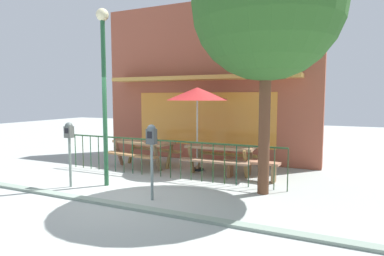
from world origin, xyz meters
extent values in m
plane|color=#A0A6A1|center=(0.00, 0.00, 0.00)|extent=(40.00, 40.00, 0.00)
cube|color=#553418|center=(0.00, 4.58, 0.00)|extent=(7.20, 0.54, 0.01)
cube|color=#9E4F3A|center=(0.00, 4.58, 2.54)|extent=(7.20, 0.50, 5.08)
cube|color=orange|center=(0.00, 4.32, 1.35)|extent=(4.68, 0.02, 1.70)
cube|color=gold|center=(0.00, 3.97, 2.64)|extent=(6.12, 0.71, 0.12)
cube|color=#224623|center=(0.00, 1.83, 0.95)|extent=(6.05, 0.04, 0.04)
cylinder|color=#1F5126|center=(-3.03, 1.83, 0.47)|extent=(0.02, 0.02, 0.95)
cylinder|color=#293E1F|center=(-2.74, 1.83, 0.47)|extent=(0.02, 0.02, 0.95)
cylinder|color=#205030|center=(-2.45, 1.83, 0.47)|extent=(0.02, 0.02, 0.95)
cylinder|color=#1E4128|center=(-2.16, 1.83, 0.47)|extent=(0.02, 0.02, 0.95)
cylinder|color=#254828|center=(-1.87, 1.83, 0.47)|extent=(0.02, 0.02, 0.95)
cylinder|color=#1D4632|center=(-1.58, 1.83, 0.47)|extent=(0.02, 0.02, 0.95)
cylinder|color=#234631|center=(-1.30, 1.83, 0.47)|extent=(0.02, 0.02, 0.95)
cylinder|color=#194A30|center=(-1.01, 1.83, 0.47)|extent=(0.02, 0.02, 0.95)
cylinder|color=#274E2D|center=(-0.72, 1.83, 0.47)|extent=(0.02, 0.02, 0.95)
cylinder|color=#234F1F|center=(-0.43, 1.83, 0.47)|extent=(0.02, 0.02, 0.95)
cylinder|color=#284A29|center=(-0.14, 1.83, 0.47)|extent=(0.02, 0.02, 0.95)
cylinder|color=#1A3E21|center=(0.14, 1.83, 0.47)|extent=(0.02, 0.02, 0.95)
cylinder|color=#294A2C|center=(0.43, 1.83, 0.47)|extent=(0.02, 0.02, 0.95)
cylinder|color=#2A4529|center=(0.72, 1.83, 0.47)|extent=(0.02, 0.02, 0.95)
cylinder|color=#234222|center=(1.01, 1.83, 0.47)|extent=(0.02, 0.02, 0.95)
cylinder|color=#194822|center=(1.30, 1.83, 0.47)|extent=(0.02, 0.02, 0.95)
cylinder|color=#294C20|center=(1.58, 1.83, 0.47)|extent=(0.02, 0.02, 0.95)
cylinder|color=#1B4830|center=(1.87, 1.83, 0.47)|extent=(0.02, 0.02, 0.95)
cylinder|color=#28462C|center=(2.16, 1.83, 0.47)|extent=(0.02, 0.02, 0.95)
cylinder|color=#2D4A30|center=(2.45, 1.83, 0.47)|extent=(0.02, 0.02, 0.95)
cylinder|color=#2B4D2D|center=(2.74, 1.83, 0.47)|extent=(0.02, 0.02, 0.95)
cylinder|color=#243F21|center=(3.03, 1.83, 0.47)|extent=(0.02, 0.02, 0.95)
cube|color=#A07851|center=(-1.20, 2.66, 0.74)|extent=(1.89, 1.02, 0.07)
cube|color=#A57448|center=(-1.28, 2.12, 0.44)|extent=(1.82, 0.52, 0.05)
cube|color=#977948|center=(-1.12, 3.21, 0.44)|extent=(1.82, 0.52, 0.05)
cube|color=#8F5F47|center=(-1.97, 2.50, 0.37)|extent=(0.12, 0.36, 0.78)
cube|color=olive|center=(-1.89, 3.05, 0.37)|extent=(0.12, 0.36, 0.78)
cube|color=olive|center=(-0.51, 2.28, 0.37)|extent=(0.12, 0.36, 0.78)
cube|color=olive|center=(-0.43, 2.83, 0.37)|extent=(0.12, 0.36, 0.78)
cube|color=#967354|center=(1.16, 2.76, 0.74)|extent=(1.82, 0.80, 0.07)
cube|color=#997156|center=(1.18, 2.21, 0.44)|extent=(1.81, 0.30, 0.05)
cube|color=olive|center=(1.15, 3.31, 0.44)|extent=(1.81, 0.30, 0.05)
cube|color=olive|center=(0.43, 2.46, 0.37)|extent=(0.08, 0.35, 0.78)
cube|color=olive|center=(0.42, 3.02, 0.37)|extent=(0.08, 0.35, 0.78)
cube|color=olive|center=(1.91, 2.50, 0.37)|extent=(0.08, 0.35, 0.78)
cube|color=#8B5D3D|center=(1.89, 3.06, 0.37)|extent=(0.08, 0.35, 0.78)
cylinder|color=black|center=(0.41, 2.91, 0.03)|extent=(0.36, 0.36, 0.05)
cylinder|color=beige|center=(0.41, 2.91, 1.13)|extent=(0.04, 0.04, 2.27)
cone|color=red|center=(0.41, 2.91, 2.14)|extent=(1.73, 1.73, 0.36)
cube|color=#A16C50|center=(2.05, 2.51, 0.45)|extent=(1.42, 0.43, 0.06)
cube|color=brown|center=(1.49, 2.56, 0.23)|extent=(0.08, 0.29, 0.45)
cube|color=olive|center=(2.61, 2.47, 0.23)|extent=(0.08, 0.29, 0.45)
cylinder|color=slate|center=(0.65, 0.12, 0.56)|extent=(0.06, 0.06, 1.13)
cube|color=#3F4548|center=(0.65, 0.12, 1.28)|extent=(0.18, 0.14, 0.30)
sphere|color=#465259|center=(0.65, 0.12, 1.43)|extent=(0.17, 0.17, 0.17)
cube|color=black|center=(0.65, 0.04, 1.32)|extent=(0.11, 0.01, 0.13)
cylinder|color=slate|center=(-1.55, 0.16, 0.57)|extent=(0.06, 0.06, 1.13)
cube|color=#4F524E|center=(-1.55, 0.16, 1.27)|extent=(0.18, 0.14, 0.26)
sphere|color=#47504E|center=(-1.55, 0.16, 1.40)|extent=(0.17, 0.17, 0.17)
cube|color=black|center=(-1.55, 0.09, 1.30)|extent=(0.11, 0.01, 0.12)
cylinder|color=brown|center=(2.57, 1.47, 1.53)|extent=(0.24, 0.24, 3.07)
sphere|color=#2E5B24|center=(2.57, 1.47, 3.92)|extent=(3.08, 3.08, 3.08)
cylinder|color=#225433|center=(-0.89, 0.60, 1.88)|extent=(0.10, 0.10, 3.75)
sphere|color=beige|center=(-0.89, 0.60, 3.87)|extent=(0.28, 0.28, 0.28)
cube|color=gray|center=(0.00, -0.47, 0.00)|extent=(10.09, 0.20, 0.11)
camera|label=1|loc=(3.98, -5.27, 2.05)|focal=30.20mm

